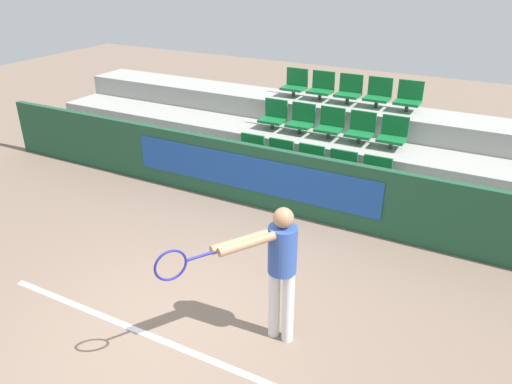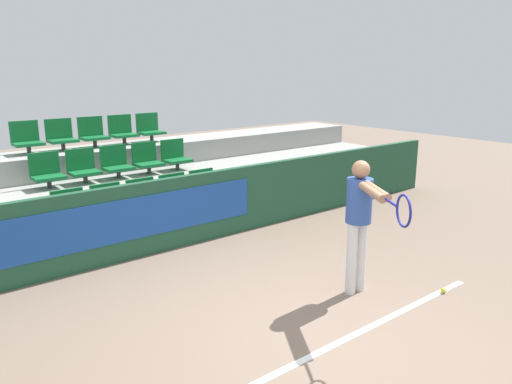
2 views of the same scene
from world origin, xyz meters
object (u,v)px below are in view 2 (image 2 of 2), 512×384
object	(u,v)px
stadium_chair_7	(116,163)
stadium_chair_11	(61,136)
stadium_chair_4	(205,187)
stadium_chair_6	(83,167)
stadium_chair_0	(70,211)
stadium_chair_3	(175,192)
stadium_chair_2	(143,198)
stadium_chair_12	(93,133)
tennis_ball	(443,290)
stadium_chair_8	(147,159)
stadium_chair_9	(175,156)
stadium_chair_5	(47,172)
stadium_chair_10	(27,139)
stadium_chair_14	(150,129)
tennis_player	(361,214)
stadium_chair_1	(109,204)
stadium_chair_13	(122,131)

from	to	relation	value
stadium_chair_7	stadium_chair_11	size ratio (longest dim) A/B	1.00
stadium_chair_4	stadium_chair_11	distance (m)	2.76
stadium_chair_6	stadium_chair_11	size ratio (longest dim) A/B	1.00
stadium_chair_0	stadium_chair_3	xyz separation A→B (m)	(1.74, 0.00, 0.00)
stadium_chair_2	stadium_chair_4	size ratio (longest dim) A/B	1.00
stadium_chair_12	tennis_ball	world-z (taller)	stadium_chair_12
stadium_chair_3	stadium_chair_12	xyz separation A→B (m)	(-0.58, 1.96, 0.84)
stadium_chair_11	tennis_ball	distance (m)	6.80
stadium_chair_2	stadium_chair_8	world-z (taller)	stadium_chair_8
stadium_chair_7	stadium_chair_9	xyz separation A→B (m)	(1.16, 0.00, 0.00)
stadium_chair_5	stadium_chair_8	distance (m)	1.74
stadium_chair_5	stadium_chair_10	xyz separation A→B (m)	(0.00, 0.98, 0.42)
stadium_chair_11	tennis_ball	size ratio (longest dim) A/B	8.42
stadium_chair_7	stadium_chair_10	world-z (taller)	stadium_chair_10
stadium_chair_7	stadium_chair_11	world-z (taller)	stadium_chair_11
stadium_chair_5	stadium_chair_8	size ratio (longest dim) A/B	1.00
stadium_chair_6	tennis_ball	size ratio (longest dim) A/B	8.42
stadium_chair_10	stadium_chair_14	bearing A→B (deg)	0.00
stadium_chair_0	stadium_chair_9	xyz separation A→B (m)	(2.33, 0.98, 0.42)
stadium_chair_12	stadium_chair_14	bearing A→B (deg)	0.00
stadium_chair_11	tennis_ball	world-z (taller)	stadium_chair_11
tennis_player	stadium_chair_11	bearing A→B (deg)	137.94
stadium_chair_1	stadium_chair_3	size ratio (longest dim) A/B	1.00
stadium_chair_4	stadium_chair_14	distance (m)	2.14
stadium_chair_0	stadium_chair_13	xyz separation A→B (m)	(1.74, 1.96, 0.84)
stadium_chair_3	stadium_chair_9	size ratio (longest dim) A/B	1.00
stadium_chair_2	stadium_chair_3	size ratio (longest dim) A/B	1.00
stadium_chair_0	stadium_chair_12	world-z (taller)	stadium_chair_12
stadium_chair_13	tennis_player	bearing A→B (deg)	-84.91
stadium_chair_5	stadium_chair_14	distance (m)	2.56
stadium_chair_2	stadium_chair_14	world-z (taller)	stadium_chair_14
stadium_chair_6	stadium_chair_7	size ratio (longest dim) A/B	1.00
stadium_chair_3	stadium_chair_9	bearing A→B (deg)	59.37
stadium_chair_1	stadium_chair_2	distance (m)	0.58
stadium_chair_2	stadium_chair_4	distance (m)	1.16
stadium_chair_0	tennis_ball	distance (m)	5.24
stadium_chair_5	stadium_chair_4	bearing A→B (deg)	-22.89
stadium_chair_12	stadium_chair_5	bearing A→B (deg)	-139.82
tennis_player	stadium_chair_10	bearing A→B (deg)	143.34
stadium_chair_0	stadium_chair_13	distance (m)	2.76
stadium_chair_8	stadium_chair_9	bearing A→B (deg)	0.00
stadium_chair_1	stadium_chair_4	size ratio (longest dim) A/B	1.00
stadium_chair_7	stadium_chair_14	distance (m)	1.58
stadium_chair_4	stadium_chair_5	bearing A→B (deg)	157.11
stadium_chair_5	stadium_chair_13	world-z (taller)	stadium_chair_13
tennis_player	stadium_chair_5	bearing A→B (deg)	147.56
stadium_chair_9	stadium_chair_14	bearing A→B (deg)	90.00
stadium_chair_8	tennis_ball	distance (m)	5.44
stadium_chair_12	tennis_player	world-z (taller)	stadium_chair_12
stadium_chair_1	stadium_chair_3	xyz separation A→B (m)	(1.16, 0.00, 0.00)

